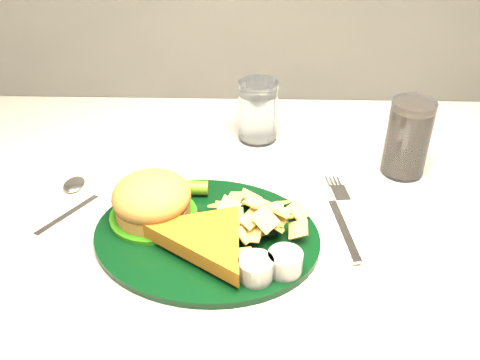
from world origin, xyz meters
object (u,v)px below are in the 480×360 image
(water_glass, at_px, (258,111))
(cola_glass, at_px, (408,138))
(dinner_plate, at_px, (206,218))
(fork_napkin, at_px, (343,225))

(water_glass, distance_m, cola_glass, 0.27)
(dinner_plate, distance_m, fork_napkin, 0.20)
(cola_glass, bearing_deg, water_glass, 155.89)
(cola_glass, distance_m, fork_napkin, 0.21)
(fork_napkin, bearing_deg, water_glass, 107.30)
(dinner_plate, height_order, water_glass, water_glass)
(dinner_plate, height_order, cola_glass, cola_glass)
(cola_glass, bearing_deg, fork_napkin, -127.39)
(dinner_plate, relative_size, fork_napkin, 1.77)
(cola_glass, xyz_separation_m, fork_napkin, (-0.12, -0.16, -0.06))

